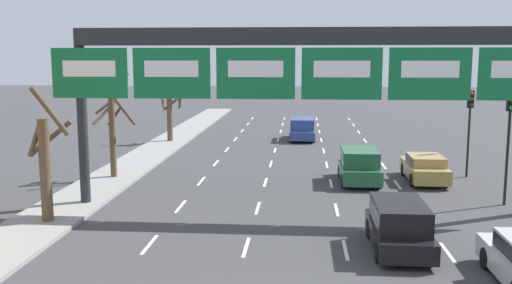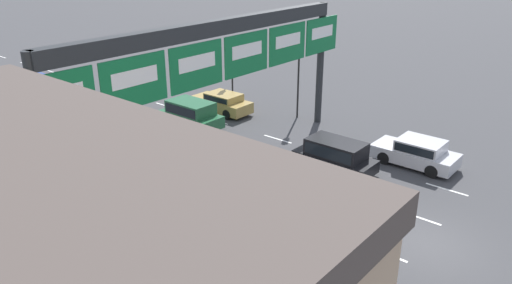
% 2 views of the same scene
% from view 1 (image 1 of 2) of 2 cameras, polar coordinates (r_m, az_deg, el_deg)
% --- Properties ---
extents(lane_dashes, '(10.02, 67.00, 0.01)m').
position_cam_1_polar(lane_dashes, '(26.51, 4.17, -5.27)').
color(lane_dashes, white).
rests_on(lane_dashes, ground_plane).
extents(sign_gantry, '(20.19, 0.70, 7.47)m').
position_cam_1_polar(sign_gantry, '(23.06, 4.27, 7.97)').
color(sign_gantry, '#232628').
rests_on(sign_gantry, ground_plane).
extents(car_gold, '(1.81, 4.33, 1.37)m').
position_cam_1_polar(car_gold, '(30.31, 16.51, -2.43)').
color(car_gold, '#A88947').
rests_on(car_gold, ground_plane).
extents(suv_blue, '(1.90, 4.38, 1.67)m').
position_cam_1_polar(suv_blue, '(43.65, 4.65, 1.42)').
color(suv_blue, navy).
rests_on(suv_blue, ground_plane).
extents(suv_black, '(1.80, 4.12, 1.62)m').
position_cam_1_polar(suv_black, '(19.47, 14.12, -7.90)').
color(suv_black, black).
rests_on(suv_black, ground_plane).
extents(suv_green, '(1.94, 4.07, 1.70)m').
position_cam_1_polar(suv_green, '(29.25, 10.29, -2.19)').
color(suv_green, '#235B38').
rests_on(suv_green, ground_plane).
extents(traffic_light_near_gantry, '(0.30, 0.35, 4.58)m').
position_cam_1_polar(traffic_light_near_gantry, '(31.74, 20.60, 2.48)').
color(traffic_light_near_gantry, black).
rests_on(traffic_light_near_gantry, ground_plane).
extents(traffic_light_mid_block, '(0.30, 0.35, 4.96)m').
position_cam_1_polar(traffic_light_mid_block, '(26.27, 24.02, 1.68)').
color(traffic_light_mid_block, black).
rests_on(traffic_light_mid_block, ground_plane).
extents(tree_bare_second, '(2.14, 2.12, 5.37)m').
position_cam_1_polar(tree_bare_second, '(30.24, -14.09, 1.58)').
color(tree_bare_second, brown).
rests_on(tree_bare_second, sidewalk_left).
extents(tree_bare_third, '(1.93, 1.96, 5.15)m').
position_cam_1_polar(tree_bare_third, '(22.80, -20.29, -1.76)').
color(tree_bare_third, brown).
rests_on(tree_bare_third, sidewalk_left).
extents(tree_bare_furthest, '(2.04, 2.02, 4.74)m').
position_cam_1_polar(tree_bare_furthest, '(42.45, -8.54, 3.19)').
color(tree_bare_furthest, brown).
rests_on(tree_bare_furthest, sidewalk_left).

